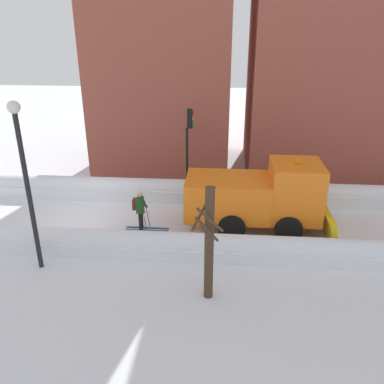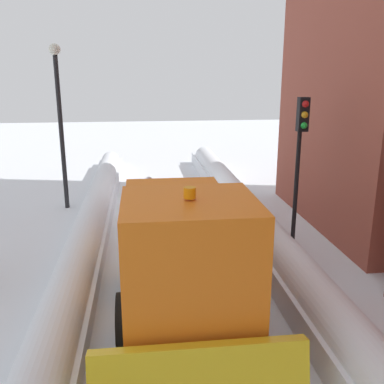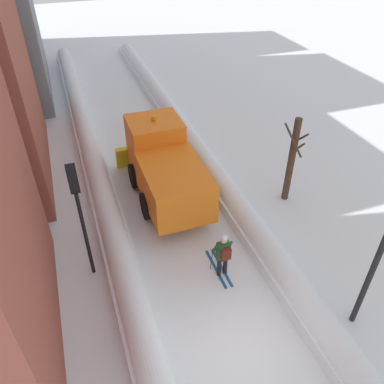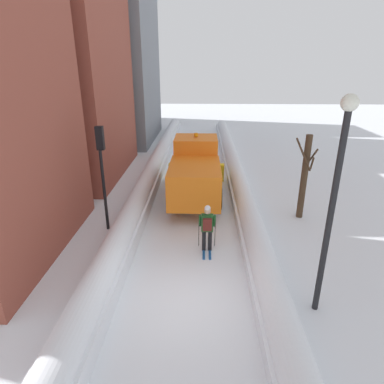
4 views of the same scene
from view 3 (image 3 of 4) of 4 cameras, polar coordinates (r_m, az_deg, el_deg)
ground_plane at (r=18.59m, az=-6.34°, el=3.78°), size 80.00×80.00×0.00m
snowbank_left at (r=18.08m, az=-14.09°, el=3.47°), size 1.10×36.00×1.05m
snowbank_right at (r=19.00m, az=0.89°, el=6.07°), size 1.10×36.00×0.90m
plow_truck at (r=15.84m, az=-4.08°, el=3.81°), size 3.20×5.98×3.12m
skier at (r=12.73m, az=4.63°, el=-9.01°), size 0.62×1.80×1.81m
traffic_light_pole at (r=11.98m, az=-16.54°, el=-1.39°), size 0.28×0.42×4.25m
bare_tree_near at (r=15.89m, az=14.53°, el=4.65°), size 0.88×0.97×3.72m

